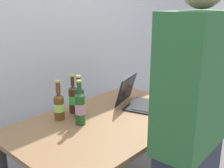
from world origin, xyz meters
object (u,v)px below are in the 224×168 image
Objects in this scene: beer_bottle_green at (59,105)px; beer_bottle_amber at (80,107)px; laptop at (137,99)px; beer_bottle_brown at (79,101)px; beer_bottle_dark at (73,98)px; person_figure at (189,143)px.

beer_bottle_green is 0.18m from beer_bottle_amber.
beer_bottle_amber reaches higher than laptop.
beer_bottle_brown is 1.00× the size of beer_bottle_amber.
beer_bottle_green is (-0.15, -0.02, -0.01)m from beer_bottle_dark.
beer_bottle_dark is 0.95× the size of beer_bottle_amber.
beer_bottle_brown is 0.12m from beer_bottle_amber.
person_figure reaches higher than beer_bottle_green.
beer_bottle_dark is at bearing 62.33° from beer_bottle_amber.
person_figure reaches higher than laptop.
laptop is 0.82m from person_figure.
beer_bottle_amber is 0.76m from person_figure.
beer_bottle_dark is at bearing 8.38° from beer_bottle_green.
beer_bottle_brown and beer_bottle_amber have the same top height.
beer_bottle_dark reaches higher than beer_bottle_green.
person_figure is at bearing -82.52° from beer_bottle_green.
beer_bottle_amber is (-0.07, -0.09, -0.00)m from beer_bottle_brown.
laptop is 1.27× the size of beer_bottle_amber.
beer_bottle_green is at bearing 105.10° from beer_bottle_amber.
laptop is 1.37× the size of beer_bottle_green.
beer_bottle_amber is (-0.54, 0.07, 0.07)m from laptop.
beer_bottle_dark is at bearing 88.49° from person_figure.
beer_bottle_green is at bearing 97.48° from person_figure.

